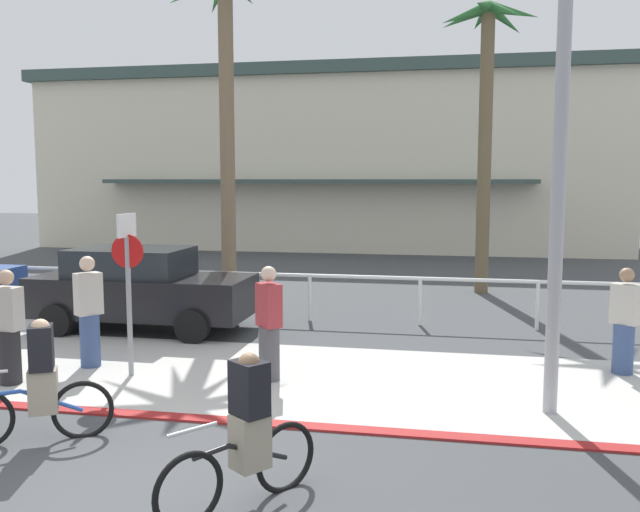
{
  "coord_description": "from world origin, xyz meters",
  "views": [
    {
      "loc": [
        3.02,
        -5.79,
        3.08
      ],
      "look_at": [
        0.71,
        6.0,
        1.72
      ],
      "focal_mm": 38.11,
      "sensor_mm": 36.0,
      "label": 1
    }
  ],
  "objects_px": {
    "palm_tree_2": "(225,51)",
    "pedestrian_3": "(89,316)",
    "cyclist_black_0": "(246,434)",
    "pedestrian_0": "(9,332)",
    "pedestrian_1": "(624,326)",
    "pedestrian_2": "(269,328)",
    "streetlight_curb": "(565,81)",
    "car_black_1": "(141,288)",
    "palm_tree_3": "(486,83)",
    "cyclist_blue_1": "(38,384)",
    "stop_sign_bike_lane": "(128,271)"
  },
  "relations": [
    {
      "from": "palm_tree_2",
      "to": "pedestrian_3",
      "type": "bearing_deg",
      "value": -93.57
    },
    {
      "from": "cyclist_black_0",
      "to": "pedestrian_0",
      "type": "height_order",
      "value": "pedestrian_0"
    },
    {
      "from": "cyclist_black_0",
      "to": "pedestrian_1",
      "type": "relative_size",
      "value": 0.88
    },
    {
      "from": "pedestrian_2",
      "to": "palm_tree_2",
      "type": "bearing_deg",
      "value": 113.91
    },
    {
      "from": "pedestrian_1",
      "to": "palm_tree_2",
      "type": "bearing_deg",
      "value": 149.89
    },
    {
      "from": "streetlight_curb",
      "to": "pedestrian_3",
      "type": "relative_size",
      "value": 4.06
    },
    {
      "from": "car_black_1",
      "to": "pedestrian_2",
      "type": "relative_size",
      "value": 2.47
    },
    {
      "from": "palm_tree_3",
      "to": "pedestrian_2",
      "type": "xyz_separation_m",
      "value": [
        -3.51,
        -9.04,
        -4.79
      ]
    },
    {
      "from": "palm_tree_3",
      "to": "cyclist_black_0",
      "type": "distance_m",
      "value": 14.09
    },
    {
      "from": "pedestrian_1",
      "to": "streetlight_curb",
      "type": "bearing_deg",
      "value": -120.42
    },
    {
      "from": "pedestrian_0",
      "to": "pedestrian_3",
      "type": "xyz_separation_m",
      "value": [
        0.69,
        1.1,
        0.05
      ]
    },
    {
      "from": "streetlight_curb",
      "to": "pedestrian_2",
      "type": "xyz_separation_m",
      "value": [
        -4.02,
        0.93,
        -3.45
      ]
    },
    {
      "from": "pedestrian_0",
      "to": "pedestrian_2",
      "type": "xyz_separation_m",
      "value": [
        3.78,
        0.93,
        0.02
      ]
    },
    {
      "from": "streetlight_curb",
      "to": "cyclist_blue_1",
      "type": "distance_m",
      "value": 7.28
    },
    {
      "from": "palm_tree_3",
      "to": "cyclist_black_0",
      "type": "height_order",
      "value": "palm_tree_3"
    },
    {
      "from": "palm_tree_2",
      "to": "pedestrian_3",
      "type": "relative_size",
      "value": 4.34
    },
    {
      "from": "stop_sign_bike_lane",
      "to": "cyclist_black_0",
      "type": "distance_m",
      "value": 4.89
    },
    {
      "from": "streetlight_curb",
      "to": "cyclist_blue_1",
      "type": "bearing_deg",
      "value": -162.39
    },
    {
      "from": "palm_tree_2",
      "to": "cyclist_black_0",
      "type": "xyz_separation_m",
      "value": [
        3.55,
        -10.01,
        -5.43
      ]
    },
    {
      "from": "pedestrian_0",
      "to": "pedestrian_3",
      "type": "height_order",
      "value": "pedestrian_3"
    },
    {
      "from": "palm_tree_2",
      "to": "cyclist_black_0",
      "type": "bearing_deg",
      "value": -70.46
    },
    {
      "from": "palm_tree_3",
      "to": "cyclist_blue_1",
      "type": "relative_size",
      "value": 4.74
    },
    {
      "from": "streetlight_curb",
      "to": "pedestrian_2",
      "type": "distance_m",
      "value": 5.38
    },
    {
      "from": "stop_sign_bike_lane",
      "to": "cyclist_blue_1",
      "type": "xyz_separation_m",
      "value": [
        0.18,
        -2.67,
        -0.98
      ]
    },
    {
      "from": "pedestrian_2",
      "to": "pedestrian_1",
      "type": "bearing_deg",
      "value": 14.72
    },
    {
      "from": "car_black_1",
      "to": "cyclist_black_0",
      "type": "bearing_deg",
      "value": -57.43
    },
    {
      "from": "palm_tree_2",
      "to": "pedestrian_1",
      "type": "xyz_separation_m",
      "value": [
        8.12,
        -4.71,
        -5.33
      ]
    },
    {
      "from": "pedestrian_2",
      "to": "car_black_1",
      "type": "bearing_deg",
      "value": 140.16
    },
    {
      "from": "palm_tree_3",
      "to": "pedestrian_3",
      "type": "xyz_separation_m",
      "value": [
        -6.6,
        -8.87,
        -4.75
      ]
    },
    {
      "from": "pedestrian_1",
      "to": "pedestrian_2",
      "type": "relative_size",
      "value": 0.96
    },
    {
      "from": "pedestrian_2",
      "to": "palm_tree_3",
      "type": "bearing_deg",
      "value": 68.79
    },
    {
      "from": "palm_tree_3",
      "to": "cyclist_black_0",
      "type": "relative_size",
      "value": 5.15
    },
    {
      "from": "pedestrian_1",
      "to": "pedestrian_2",
      "type": "height_order",
      "value": "pedestrian_2"
    },
    {
      "from": "pedestrian_3",
      "to": "cyclist_black_0",
      "type": "bearing_deg",
      "value": -45.96
    },
    {
      "from": "palm_tree_2",
      "to": "pedestrian_3",
      "type": "xyz_separation_m",
      "value": [
        -0.37,
        -5.95,
        -5.26
      ]
    },
    {
      "from": "streetlight_curb",
      "to": "cyclist_black_0",
      "type": "distance_m",
      "value": 5.63
    },
    {
      "from": "stop_sign_bike_lane",
      "to": "cyclist_black_0",
      "type": "xyz_separation_m",
      "value": [
        3.03,
        -3.71,
        -0.98
      ]
    },
    {
      "from": "cyclist_black_0",
      "to": "pedestrian_3",
      "type": "distance_m",
      "value": 5.65
    },
    {
      "from": "palm_tree_3",
      "to": "car_black_1",
      "type": "distance_m",
      "value": 10.45
    },
    {
      "from": "car_black_1",
      "to": "cyclist_black_0",
      "type": "height_order",
      "value": "car_black_1"
    },
    {
      "from": "streetlight_curb",
      "to": "cyclist_blue_1",
      "type": "xyz_separation_m",
      "value": [
        -6.04,
        -1.92,
        -3.58
      ]
    },
    {
      "from": "car_black_1",
      "to": "pedestrian_3",
      "type": "height_order",
      "value": "pedestrian_3"
    },
    {
      "from": "streetlight_curb",
      "to": "cyclist_black_0",
      "type": "xyz_separation_m",
      "value": [
        -3.19,
        -2.95,
        -3.58
      ]
    },
    {
      "from": "stop_sign_bike_lane",
      "to": "car_black_1",
      "type": "height_order",
      "value": "stop_sign_bike_lane"
    },
    {
      "from": "streetlight_curb",
      "to": "pedestrian_0",
      "type": "height_order",
      "value": "streetlight_curb"
    },
    {
      "from": "cyclist_blue_1",
      "to": "pedestrian_0",
      "type": "xyz_separation_m",
      "value": [
        -1.76,
        1.92,
        0.12
      ]
    },
    {
      "from": "palm_tree_2",
      "to": "pedestrian_0",
      "type": "distance_m",
      "value": 8.89
    },
    {
      "from": "cyclist_blue_1",
      "to": "pedestrian_0",
      "type": "relative_size",
      "value": 0.93
    },
    {
      "from": "palm_tree_3",
      "to": "pedestrian_0",
      "type": "bearing_deg",
      "value": -126.16
    },
    {
      "from": "cyclist_blue_1",
      "to": "cyclist_black_0",
      "type": "bearing_deg",
      "value": -19.95
    }
  ]
}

